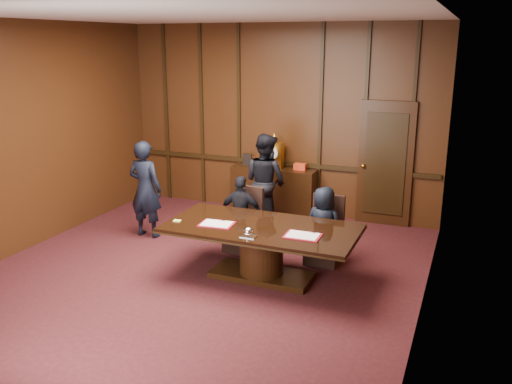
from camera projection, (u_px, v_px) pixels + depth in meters
room at (196, 157)px, 7.04m from camera, size 7.00×7.04×3.50m
sideboard at (274, 189)px, 10.18m from camera, size 1.60×0.45×1.54m
conference_table at (261, 243)px, 7.40m from camera, size 2.62×1.32×0.76m
folder_left at (217, 224)px, 7.39m from camera, size 0.49×0.37×0.02m
folder_right at (303, 236)px, 6.94m from camera, size 0.47×0.34×0.02m
inkstand at (249, 233)px, 6.92m from camera, size 0.20×0.14×0.12m
notepad at (177, 221)px, 7.52m from camera, size 0.11×0.08×0.01m
chair_left at (244, 232)px, 8.48m from camera, size 0.56×0.56×0.99m
chair_right at (324, 243)px, 8.00m from camera, size 0.49×0.49×0.99m
signatory_left at (242, 214)px, 8.33m from camera, size 0.74×0.37×1.21m
signatory_right at (323, 226)px, 7.86m from camera, size 0.63×0.48×1.17m
witness_left at (145, 189)px, 8.94m from camera, size 0.60×0.40×1.63m
witness_right at (265, 182)px, 9.34m from camera, size 0.99×0.89×1.67m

